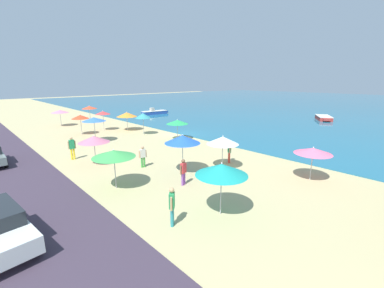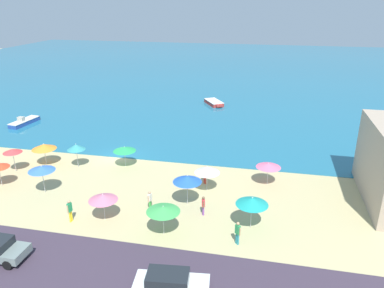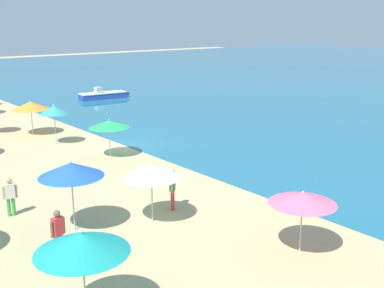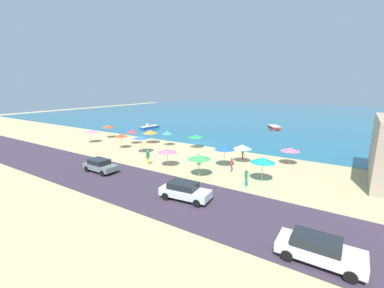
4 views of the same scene
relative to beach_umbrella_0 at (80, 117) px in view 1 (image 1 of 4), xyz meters
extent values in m
plane|color=tan|center=(7.91, 8.29, -2.04)|extent=(160.00, 160.00, 0.00)
cube|color=#206988|center=(7.91, 63.29, -2.02)|extent=(150.00, 110.00, 0.05)
cylinder|color=#B2B2B7|center=(0.00, 0.00, -1.10)|extent=(0.05, 0.05, 1.88)
cone|color=#F14625|center=(0.00, 0.00, 0.00)|extent=(1.92, 1.92, 0.43)
sphere|color=silver|center=(0.00, 0.00, 0.25)|extent=(0.08, 0.08, 0.08)
cylinder|color=#B2B2B7|center=(-7.48, 0.01, -1.11)|extent=(0.05, 0.05, 1.86)
cone|color=pink|center=(-7.48, 0.01, -0.05)|extent=(2.23, 2.23, 0.36)
sphere|color=silver|center=(-7.48, 0.01, 0.16)|extent=(0.08, 0.08, 0.08)
cylinder|color=#B2B2B7|center=(18.45, 3.03, -1.14)|extent=(0.05, 0.05, 1.82)
cone|color=white|center=(18.45, 3.03, -0.01)|extent=(2.23, 2.23, 0.53)
sphere|color=silver|center=(18.45, 3.03, 0.29)|extent=(0.08, 0.08, 0.08)
cylinder|color=#B2B2B7|center=(9.44, 6.39, -1.18)|extent=(0.05, 0.05, 1.73)
cone|color=green|center=(9.44, 6.39, -0.16)|extent=(2.28, 2.28, 0.41)
sphere|color=silver|center=(9.44, 6.39, 0.07)|extent=(0.08, 0.08, 0.08)
cylinder|color=#B2B2B7|center=(-0.71, 2.97, -1.02)|extent=(0.05, 0.05, 2.06)
cone|color=#D93E3F|center=(-0.71, 2.97, 0.15)|extent=(1.79, 1.79, 0.37)
sphere|color=silver|center=(-0.71, 2.97, 0.36)|extent=(0.08, 0.08, 0.08)
cylinder|color=#B2B2B7|center=(4.83, 5.20, -1.06)|extent=(0.05, 0.05, 1.96)
cone|color=teal|center=(4.83, 5.20, 0.14)|extent=(1.80, 1.80, 0.54)
sphere|color=silver|center=(4.83, 5.20, 0.43)|extent=(0.08, 0.08, 0.08)
cylinder|color=#B2B2B7|center=(23.66, 5.41, -1.16)|extent=(0.05, 0.05, 1.76)
cone|color=#E6688C|center=(23.66, 5.41, -0.15)|extent=(2.25, 2.25, 0.36)
sphere|color=silver|center=(23.66, 5.41, 0.06)|extent=(0.08, 0.08, 0.08)
cylinder|color=#B2B2B7|center=(-8.26, 4.30, -1.04)|extent=(0.05, 0.05, 2.02)
cone|color=#EE4C2B|center=(-8.26, 4.30, 0.12)|extent=(2.14, 2.14, 0.39)
sphere|color=silver|center=(-8.26, 4.30, 0.34)|extent=(0.08, 0.08, 0.08)
cylinder|color=#B2B2B7|center=(4.55, -0.30, -0.96)|extent=(0.05, 0.05, 2.16)
cone|color=#3970C6|center=(4.55, -0.30, 0.26)|extent=(2.28, 2.28, 0.38)
sphere|color=silver|center=(4.55, -0.30, 0.48)|extent=(0.08, 0.08, 0.08)
cylinder|color=#B2B2B7|center=(22.62, -1.94, -1.04)|extent=(0.05, 0.05, 2.00)
cone|color=teal|center=(22.62, -1.94, 0.17)|extent=(2.40, 2.40, 0.52)
sphere|color=silver|center=(22.62, -1.94, 0.46)|extent=(0.08, 0.08, 0.08)
cylinder|color=#B2B2B7|center=(16.54, -4.12, -1.08)|extent=(0.05, 0.05, 1.93)
cone|color=green|center=(16.54, -4.12, 0.04)|extent=(2.43, 2.43, 0.39)
sphere|color=silver|center=(16.54, -4.12, 0.26)|extent=(0.08, 0.08, 0.08)
cylinder|color=#B2B2B7|center=(1.30, 5.10, -1.16)|extent=(0.05, 0.05, 1.76)
cone|color=orange|center=(1.30, 5.10, -0.07)|extent=(2.44, 2.44, 0.52)
sphere|color=silver|center=(1.30, 5.10, 0.22)|extent=(0.08, 0.08, 0.08)
cylinder|color=#B2B2B7|center=(17.27, 0.35, -0.98)|extent=(0.05, 0.05, 2.12)
cone|color=blue|center=(17.27, 0.35, 0.29)|extent=(2.36, 2.36, 0.52)
sphere|color=silver|center=(17.27, 0.35, 0.58)|extent=(0.08, 0.08, 0.08)
cylinder|color=#B2B2B7|center=(11.54, -3.22, -1.17)|extent=(0.05, 0.05, 1.74)
cone|color=#D46E8B|center=(11.54, -3.22, -0.12)|extent=(2.22, 2.22, 0.47)
sphere|color=silver|center=(11.54, -3.22, 0.15)|extent=(0.08, 0.08, 0.08)
cylinder|color=#E24134|center=(18.08, 4.28, -1.63)|extent=(0.14, 0.14, 0.83)
cylinder|color=#E24134|center=(17.95, 4.40, -1.63)|extent=(0.14, 0.14, 0.83)
cube|color=#31945D|center=(18.01, 4.34, -0.88)|extent=(0.41, 0.41, 0.66)
sphere|color=tan|center=(18.01, 4.34, -0.43)|extent=(0.22, 0.22, 0.22)
cylinder|color=tan|center=(18.19, 4.18, -0.93)|extent=(0.09, 0.09, 0.59)
cylinder|color=tan|center=(17.84, 4.50, -0.93)|extent=(0.09, 0.09, 0.59)
cylinder|color=green|center=(14.45, -1.07, -1.67)|extent=(0.14, 0.14, 0.75)
cylinder|color=green|center=(14.49, -0.89, -1.67)|extent=(0.14, 0.14, 0.75)
cube|color=silver|center=(14.47, -0.98, -1.00)|extent=(0.29, 0.40, 0.59)
sphere|color=tan|center=(14.47, -0.98, -0.58)|extent=(0.22, 0.22, 0.22)
cylinder|color=tan|center=(14.42, -1.22, -1.05)|extent=(0.09, 0.09, 0.53)
cylinder|color=tan|center=(14.52, -0.75, -1.05)|extent=(0.09, 0.09, 0.53)
cylinder|color=purple|center=(18.88, -1.05, -1.66)|extent=(0.14, 0.14, 0.76)
cylinder|color=purple|center=(18.83, -0.87, -1.66)|extent=(0.14, 0.14, 0.76)
cube|color=#CB373D|center=(18.85, -0.96, -0.98)|extent=(0.30, 0.40, 0.60)
sphere|color=brown|center=(18.85, -0.96, -0.55)|extent=(0.22, 0.22, 0.22)
cylinder|color=brown|center=(18.91, -1.19, -1.03)|extent=(0.09, 0.09, 0.54)
cylinder|color=brown|center=(18.79, -0.73, -1.03)|extent=(0.09, 0.09, 0.54)
cylinder|color=teal|center=(21.91, -4.25, -1.62)|extent=(0.14, 0.14, 0.85)
cylinder|color=teal|center=(21.78, -4.13, -1.62)|extent=(0.14, 0.14, 0.85)
cube|color=#299150|center=(21.85, -4.19, -0.86)|extent=(0.41, 0.41, 0.67)
sphere|color=tan|center=(21.85, -4.19, -0.40)|extent=(0.22, 0.22, 0.22)
cylinder|color=tan|center=(22.02, -4.36, -0.91)|extent=(0.09, 0.09, 0.60)
cylinder|color=tan|center=(21.68, -4.02, -0.91)|extent=(0.09, 0.09, 0.60)
cylinder|color=yellow|center=(9.14, -3.94, -1.60)|extent=(0.14, 0.14, 0.88)
cylinder|color=yellow|center=(9.12, -4.12, -1.60)|extent=(0.14, 0.14, 0.88)
cube|color=#218F56|center=(9.13, -4.03, -0.81)|extent=(0.25, 0.38, 0.70)
sphere|color=tan|center=(9.13, -4.03, -0.33)|extent=(0.22, 0.22, 0.22)
cylinder|color=tan|center=(9.16, -3.79, -0.86)|extent=(0.09, 0.09, 0.63)
cylinder|color=tan|center=(9.11, -4.27, -0.86)|extent=(0.09, 0.09, 0.63)
cylinder|color=black|center=(8.05, -8.25, -1.66)|extent=(0.64, 0.23, 0.64)
cylinder|color=black|center=(5.34, -8.23, -1.66)|extent=(0.64, 0.23, 0.64)
cylinder|color=black|center=(20.03, -8.93, -1.66)|extent=(0.66, 0.29, 0.64)
cylinder|color=black|center=(17.14, -9.25, -1.66)|extent=(0.66, 0.29, 0.64)
cube|color=#284999|center=(-8.97, 16.23, -1.73)|extent=(1.86, 4.67, 0.52)
cube|color=#284999|center=(-8.68, 18.68, -1.68)|extent=(0.80, 0.52, 0.31)
cube|color=silver|center=(-8.97, 16.23, -1.43)|extent=(1.94, 4.68, 0.08)
cube|color=#B2AD9E|center=(-9.02, 15.78, -1.15)|extent=(0.87, 0.69, 0.64)
cube|color=#AE3631|center=(14.55, 31.66, -1.73)|extent=(3.61, 4.28, 0.54)
cube|color=#AE3631|center=(15.70, 29.83, -1.67)|extent=(1.09, 0.91, 0.32)
cube|color=silver|center=(14.55, 31.66, -1.42)|extent=(3.68, 4.32, 0.08)
camera|label=1|loc=(29.69, -10.30, 4.08)|focal=24.00mm
camera|label=2|loc=(23.33, -26.11, 13.90)|focal=35.00mm
camera|label=3|loc=(32.74, -6.75, 5.49)|focal=45.00mm
camera|label=4|loc=(30.05, -26.38, 7.38)|focal=24.00mm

